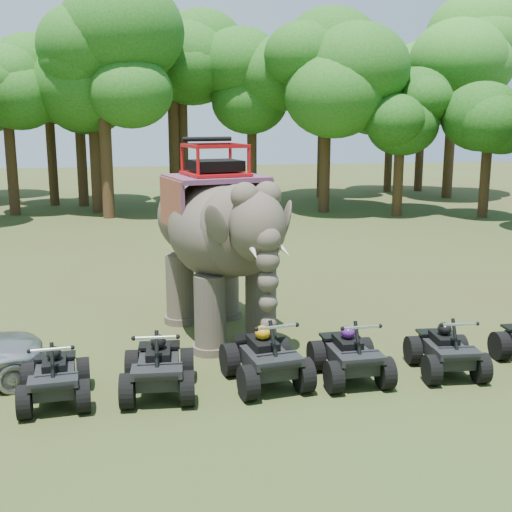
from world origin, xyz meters
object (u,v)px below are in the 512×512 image
(elephant, at_px, (218,239))
(atv_4, at_px, (447,343))
(atv_3, at_px, (350,348))
(atv_0, at_px, (54,370))
(atv_1, at_px, (158,359))
(atv_2, at_px, (266,349))

(elephant, relative_size, atv_4, 3.26)
(atv_3, bearing_deg, atv_0, 179.21)
(atv_1, height_order, atv_2, atv_2)
(elephant, bearing_deg, atv_4, -50.51)
(atv_0, relative_size, atv_4, 1.00)
(atv_2, height_order, atv_4, atv_2)
(atv_4, bearing_deg, atv_0, -175.27)
(atv_4, bearing_deg, elephant, 146.85)
(atv_1, xyz_separation_m, atv_2, (1.97, 0.04, 0.02))
(atv_0, distance_m, atv_4, 7.29)
(atv_4, bearing_deg, atv_3, -176.67)
(atv_1, distance_m, atv_3, 3.58)
(atv_1, relative_size, atv_4, 1.08)
(atv_3, relative_size, atv_4, 1.04)
(atv_2, height_order, atv_3, atv_2)
(elephant, distance_m, atv_4, 5.36)
(elephant, bearing_deg, atv_0, -148.62)
(atv_1, bearing_deg, atv_2, 6.39)
(atv_2, relative_size, atv_4, 1.11)
(atv_2, bearing_deg, atv_1, 173.88)
(atv_3, xyz_separation_m, atv_4, (1.93, -0.08, -0.02))
(atv_1, xyz_separation_m, atv_4, (5.51, -0.15, -0.05))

